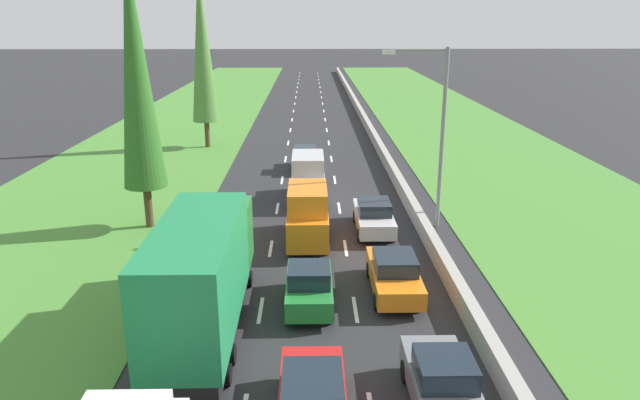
# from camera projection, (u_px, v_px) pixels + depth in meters

# --- Properties ---
(ground_plane) EXTENTS (300.00, 300.00, 0.00)m
(ground_plane) POSITION_uv_depth(u_px,v_px,m) (309.00, 125.00, 58.66)
(ground_plane) COLOR #28282B
(ground_plane) RESTS_ON ground
(grass_verge_left) EXTENTS (14.00, 140.00, 0.04)m
(grass_verge_left) POSITION_uv_depth(u_px,v_px,m) (183.00, 125.00, 58.43)
(grass_verge_left) COLOR #478433
(grass_verge_left) RESTS_ON ground
(grass_verge_right) EXTENTS (14.00, 140.00, 0.04)m
(grass_verge_right) POSITION_uv_depth(u_px,v_px,m) (450.00, 124.00, 58.90)
(grass_verge_right) COLOR #478433
(grass_verge_right) RESTS_ON ground
(median_barrier) EXTENTS (0.44, 120.00, 0.85)m
(median_barrier) POSITION_uv_depth(u_px,v_px,m) (365.00, 120.00, 58.63)
(median_barrier) COLOR #9E9B93
(median_barrier) RESTS_ON ground
(lane_markings) EXTENTS (3.64, 116.00, 0.01)m
(lane_markings) POSITION_uv_depth(u_px,v_px,m) (309.00, 125.00, 58.65)
(lane_markings) COLOR white
(lane_markings) RESTS_ON ground
(green_hatchback_centre_lane) EXTENTS (1.74, 3.90, 1.72)m
(green_hatchback_centre_lane) POSITION_uv_depth(u_px,v_px,m) (309.00, 286.00, 21.45)
(green_hatchback_centre_lane) COLOR #237A33
(green_hatchback_centre_lane) RESTS_ON ground
(green_box_truck_left_lane) EXTENTS (2.46, 9.40, 4.18)m
(green_box_truck_left_lane) POSITION_uv_depth(u_px,v_px,m) (203.00, 273.00, 19.36)
(green_box_truck_left_lane) COLOR black
(green_box_truck_left_lane) RESTS_ON ground
(grey_hatchback_right_lane) EXTENTS (1.74, 3.90, 1.72)m
(grey_hatchback_right_lane) POSITION_uv_depth(u_px,v_px,m) (442.00, 382.00, 15.81)
(grey_hatchback_right_lane) COLOR slate
(grey_hatchback_right_lane) RESTS_ON ground
(orange_sedan_right_lane) EXTENTS (1.82, 4.50, 1.64)m
(orange_sedan_right_lane) POSITION_uv_depth(u_px,v_px,m) (394.00, 274.00, 22.55)
(orange_sedan_right_lane) COLOR orange
(orange_sedan_right_lane) RESTS_ON ground
(orange_van_centre_lane) EXTENTS (1.96, 4.90, 2.82)m
(orange_van_centre_lane) POSITION_uv_depth(u_px,v_px,m) (308.00, 215.00, 27.51)
(orange_van_centre_lane) COLOR orange
(orange_van_centre_lane) RESTS_ON ground
(silver_van_centre_lane) EXTENTS (1.96, 4.90, 2.82)m
(silver_van_centre_lane) POSITION_uv_depth(u_px,v_px,m) (308.00, 178.00, 33.88)
(silver_van_centre_lane) COLOR silver
(silver_van_centre_lane) RESTS_ON ground
(silver_sedan_right_lane) EXTENTS (1.82, 4.50, 1.64)m
(silver_sedan_right_lane) POSITION_uv_depth(u_px,v_px,m) (374.00, 216.00, 29.10)
(silver_sedan_right_lane) COLOR silver
(silver_sedan_right_lane) RESTS_ON ground
(silver_hatchback_centre_lane) EXTENTS (1.74, 3.90, 1.72)m
(silver_hatchback_centre_lane) POSITION_uv_depth(u_px,v_px,m) (305.00, 158.00, 41.04)
(silver_hatchback_centre_lane) COLOR silver
(silver_hatchback_centre_lane) RESTS_ON ground
(poplar_tree_second) EXTENTS (2.15, 2.15, 13.88)m
(poplar_tree_second) POSITION_uv_depth(u_px,v_px,m) (136.00, 69.00, 27.58)
(poplar_tree_second) COLOR #4C3823
(poplar_tree_second) RESTS_ON ground
(poplar_tree_third) EXTENTS (2.16, 2.16, 14.26)m
(poplar_tree_third) POSITION_uv_depth(u_px,v_px,m) (202.00, 46.00, 45.99)
(poplar_tree_third) COLOR #4C3823
(poplar_tree_third) RESTS_ON ground
(street_light_mast) EXTENTS (3.20, 0.28, 9.00)m
(street_light_mast) POSITION_uv_depth(u_px,v_px,m) (436.00, 126.00, 28.48)
(street_light_mast) COLOR gray
(street_light_mast) RESTS_ON ground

